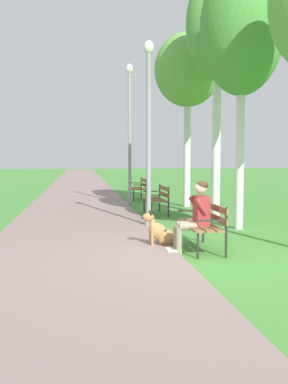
{
  "coord_description": "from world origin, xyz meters",
  "views": [
    {
      "loc": [
        -1.93,
        -6.98,
        1.66
      ],
      "look_at": [
        -0.54,
        2.71,
        0.9
      ],
      "focal_mm": 41.73,
      "sensor_mm": 36.0,
      "label": 1
    }
  ],
  "objects_px": {
    "person_seated_on_near_bench": "(195,214)",
    "dog_shepherd": "(161,233)",
    "lamp_post_near": "(149,132)",
    "lamp_post_mid": "(130,134)",
    "park_bench_near": "(204,222)",
    "birch_tree_third": "(218,28)",
    "park_bench_mid": "(158,197)",
    "birch_tree_second": "(242,28)",
    "birch_tree_fourth": "(188,71)",
    "park_bench_far": "(139,187)"
  },
  "relations": [
    {
      "from": "person_seated_on_near_bench",
      "to": "dog_shepherd",
      "type": "relative_size",
      "value": 1.5
    },
    {
      "from": "lamp_post_near",
      "to": "lamp_post_mid",
      "type": "xyz_separation_m",
      "value": [
        0.05,
        4.56,
        0.2
      ]
    },
    {
      "from": "park_bench_near",
      "to": "birch_tree_third",
      "type": "bearing_deg",
      "value": 70.23
    },
    {
      "from": "lamp_post_mid",
      "to": "birch_tree_third",
      "type": "height_order",
      "value": "birch_tree_third"
    },
    {
      "from": "birch_tree_third",
      "to": "park_bench_near",
      "type": "bearing_deg",
      "value": -109.77
    },
    {
      "from": "park_bench_mid",
      "to": "birch_tree_second",
      "type": "distance_m",
      "value": 5.14
    },
    {
      "from": "park_bench_near",
      "to": "birch_tree_fourth",
      "type": "distance_m",
      "value": 8.14
    },
    {
      "from": "lamp_post_mid",
      "to": "birch_tree_second",
      "type": "relative_size",
      "value": 0.78
    },
    {
      "from": "person_seated_on_near_bench",
      "to": "park_bench_far",
      "type": "bearing_deg",
      "value": 88.3
    },
    {
      "from": "lamp_post_mid",
      "to": "birch_tree_third",
      "type": "bearing_deg",
      "value": -54.61
    },
    {
      "from": "park_bench_near",
      "to": "person_seated_on_near_bench",
      "type": "height_order",
      "value": "person_seated_on_near_bench"
    },
    {
      "from": "park_bench_far",
      "to": "birch_tree_third",
      "type": "relative_size",
      "value": 0.22
    },
    {
      "from": "park_bench_mid",
      "to": "park_bench_far",
      "type": "xyz_separation_m",
      "value": [
        0.05,
        4.58,
        0.0
      ]
    },
    {
      "from": "lamp_post_mid",
      "to": "birch_tree_fourth",
      "type": "xyz_separation_m",
      "value": [
        1.89,
        -0.43,
        2.05
      ]
    },
    {
      "from": "park_bench_mid",
      "to": "lamp_post_near",
      "type": "bearing_deg",
      "value": -105.41
    },
    {
      "from": "park_bench_far",
      "to": "birch_tree_second",
      "type": "height_order",
      "value": "birch_tree_second"
    },
    {
      "from": "person_seated_on_near_bench",
      "to": "dog_shepherd",
      "type": "height_order",
      "value": "person_seated_on_near_bench"
    },
    {
      "from": "person_seated_on_near_bench",
      "to": "birch_tree_fourth",
      "type": "height_order",
      "value": "birch_tree_fourth"
    },
    {
      "from": "park_bench_near",
      "to": "birch_tree_fourth",
      "type": "height_order",
      "value": "birch_tree_fourth"
    },
    {
      "from": "person_seated_on_near_bench",
      "to": "birch_tree_second",
      "type": "height_order",
      "value": "birch_tree_second"
    },
    {
      "from": "park_bench_mid",
      "to": "dog_shepherd",
      "type": "height_order",
      "value": "park_bench_mid"
    },
    {
      "from": "park_bench_far",
      "to": "birch_tree_second",
      "type": "xyz_separation_m",
      "value": [
        1.37,
        -7.41,
        4.05
      ]
    },
    {
      "from": "park_bench_mid",
      "to": "lamp_post_near",
      "type": "xyz_separation_m",
      "value": [
        -0.6,
        -2.18,
        1.76
      ]
    },
    {
      "from": "park_bench_far",
      "to": "birch_tree_fourth",
      "type": "distance_m",
      "value": 4.95
    },
    {
      "from": "park_bench_mid",
      "to": "birch_tree_fourth",
      "type": "height_order",
      "value": "birch_tree_fourth"
    },
    {
      "from": "person_seated_on_near_bench",
      "to": "park_bench_mid",
      "type": "bearing_deg",
      "value": 87.39
    },
    {
      "from": "lamp_post_near",
      "to": "park_bench_far",
      "type": "bearing_deg",
      "value": 84.46
    },
    {
      "from": "birch_tree_second",
      "to": "birch_tree_fourth",
      "type": "height_order",
      "value": "birch_tree_second"
    },
    {
      "from": "dog_shepherd",
      "to": "lamp_post_mid",
      "type": "height_order",
      "value": "lamp_post_mid"
    },
    {
      "from": "park_bench_mid",
      "to": "dog_shepherd",
      "type": "xyz_separation_m",
      "value": [
        -0.75,
        -4.59,
        -0.25
      ]
    },
    {
      "from": "park_bench_mid",
      "to": "birch_tree_third",
      "type": "height_order",
      "value": "birch_tree_third"
    },
    {
      "from": "lamp_post_near",
      "to": "park_bench_near",
      "type": "bearing_deg",
      "value": -78.53
    },
    {
      "from": "birch_tree_second",
      "to": "birch_tree_third",
      "type": "height_order",
      "value": "birch_tree_third"
    },
    {
      "from": "lamp_post_mid",
      "to": "birch_tree_second",
      "type": "bearing_deg",
      "value": -69.3
    },
    {
      "from": "park_bench_far",
      "to": "lamp_post_near",
      "type": "relative_size",
      "value": 0.34
    },
    {
      "from": "lamp_post_mid",
      "to": "birch_tree_third",
      "type": "distance_m",
      "value": 4.55
    },
    {
      "from": "park_bench_mid",
      "to": "birch_tree_third",
      "type": "bearing_deg",
      "value": -20.53
    },
    {
      "from": "birch_tree_second",
      "to": "birch_tree_third",
      "type": "bearing_deg",
      "value": 86.48
    },
    {
      "from": "birch_tree_second",
      "to": "birch_tree_third",
      "type": "relative_size",
      "value": 0.9
    },
    {
      "from": "birch_tree_third",
      "to": "park_bench_mid",
      "type": "bearing_deg",
      "value": 159.47
    },
    {
      "from": "park_bench_near",
      "to": "person_seated_on_near_bench",
      "type": "relative_size",
      "value": 1.2
    },
    {
      "from": "park_bench_far",
      "to": "person_seated_on_near_bench",
      "type": "relative_size",
      "value": 1.2
    },
    {
      "from": "lamp_post_near",
      "to": "birch_tree_second",
      "type": "relative_size",
      "value": 0.72
    },
    {
      "from": "park_bench_far",
      "to": "lamp_post_near",
      "type": "bearing_deg",
      "value": -95.54
    },
    {
      "from": "park_bench_mid",
      "to": "birch_tree_fourth",
      "type": "bearing_deg",
      "value": 55.65
    },
    {
      "from": "park_bench_near",
      "to": "lamp_post_mid",
      "type": "bearing_deg",
      "value": 94.05
    },
    {
      "from": "park_bench_far",
      "to": "birch_tree_fourth",
      "type": "xyz_separation_m",
      "value": [
        1.28,
        -2.62,
        4.0
      ]
    },
    {
      "from": "park_bench_near",
      "to": "lamp_post_near",
      "type": "distance_m",
      "value": 3.37
    },
    {
      "from": "park_bench_mid",
      "to": "park_bench_far",
      "type": "relative_size",
      "value": 1.0
    },
    {
      "from": "dog_shepherd",
      "to": "birch_tree_third",
      "type": "xyz_separation_m",
      "value": [
        2.31,
        4.01,
        4.93
      ]
    }
  ]
}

